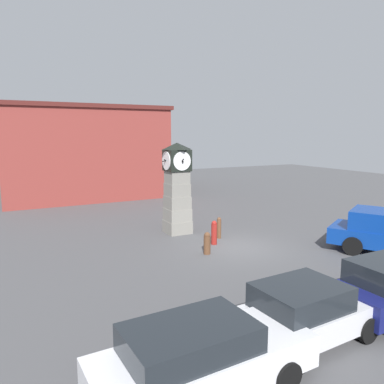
{
  "coord_description": "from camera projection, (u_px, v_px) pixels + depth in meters",
  "views": [
    {
      "loc": [
        -9.36,
        -13.59,
        5.11
      ],
      "look_at": [
        -0.52,
        3.43,
        2.11
      ],
      "focal_mm": 35.0,
      "sensor_mm": 36.0,
      "label": 1
    }
  ],
  "objects": [
    {
      "name": "ground_plane",
      "position": [
        237.0,
        247.0,
        16.97
      ],
      "size": [
        68.82,
        68.82,
        0.0
      ],
      "primitive_type": "plane",
      "color": "#4C4C4F"
    },
    {
      "name": "clock_tower",
      "position": [
        177.0,
        188.0,
        19.15
      ],
      "size": [
        1.53,
        1.57,
        4.66
      ],
      "color": "gray",
      "rests_on": "ground_plane"
    },
    {
      "name": "bollard_near_tower",
      "position": [
        219.0,
        228.0,
        18.38
      ],
      "size": [
        0.22,
        0.22,
        1.06
      ],
      "color": "brown",
      "rests_on": "ground_plane"
    },
    {
      "name": "bollard_mid_row",
      "position": [
        214.0,
        232.0,
        17.36
      ],
      "size": [
        0.27,
        0.27,
        1.12
      ],
      "color": "maroon",
      "rests_on": "ground_plane"
    },
    {
      "name": "bollard_far_row",
      "position": [
        207.0,
        243.0,
        15.97
      ],
      "size": [
        0.3,
        0.3,
        0.96
      ],
      "color": "brown",
      "rests_on": "ground_plane"
    },
    {
      "name": "car_navy_sedan",
      "position": [
        201.0,
        357.0,
        7.35
      ],
      "size": [
        4.64,
        2.0,
        1.5
      ],
      "color": "silver",
      "rests_on": "ground_plane"
    },
    {
      "name": "car_near_tower",
      "position": [
        306.0,
        312.0,
        9.24
      ],
      "size": [
        3.89,
        2.05,
        1.49
      ],
      "color": "silver",
      "rests_on": "ground_plane"
    },
    {
      "name": "warehouse_blue_far",
      "position": [
        79.0,
        151.0,
        31.43
      ],
      "size": [
        12.65,
        10.71,
        7.23
      ],
      "color": "maroon",
      "rests_on": "ground_plane"
    }
  ]
}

